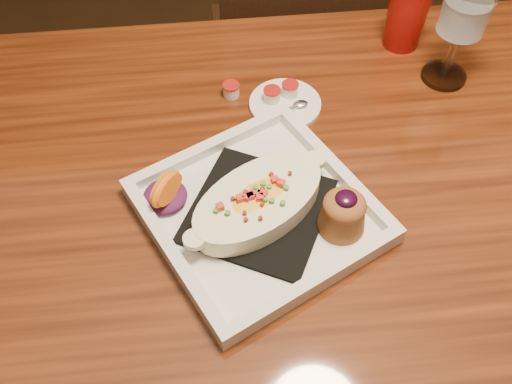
{
  "coord_description": "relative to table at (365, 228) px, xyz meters",
  "views": [
    {
      "loc": [
        -0.23,
        -0.5,
        1.44
      ],
      "look_at": [
        -0.18,
        0.01,
        0.77
      ],
      "focal_mm": 40.0,
      "sensor_mm": 36.0,
      "label": 1
    }
  ],
  "objects": [
    {
      "name": "floor",
      "position": [
        0.0,
        0.0,
        -0.65
      ],
      "size": [
        7.0,
        7.0,
        0.0
      ],
      "primitive_type": "plane",
      "color": "black",
      "rests_on": "ground"
    },
    {
      "name": "table",
      "position": [
        0.0,
        0.0,
        0.0
      ],
      "size": [
        1.5,
        0.9,
        0.75
      ],
      "color": "maroon",
      "rests_on": "floor"
    },
    {
      "name": "chair_far",
      "position": [
        -0.0,
        0.63,
        -0.15
      ],
      "size": [
        0.42,
        0.42,
        0.93
      ],
      "rotation": [
        0.0,
        0.0,
        3.14
      ],
      "color": "black",
      "rests_on": "floor"
    },
    {
      "name": "plate",
      "position": [
        -0.17,
        -0.03,
        0.12
      ],
      "size": [
        0.4,
        0.4,
        0.08
      ],
      "rotation": [
        0.0,
        0.0,
        0.47
      ],
      "color": "silver",
      "rests_on": "table"
    },
    {
      "name": "goblet",
      "position": [
        0.18,
        0.24,
        0.23
      ],
      "size": [
        0.1,
        0.1,
        0.2
      ],
      "color": "silver",
      "rests_on": "table"
    },
    {
      "name": "saucer",
      "position": [
        -0.11,
        0.2,
        0.11
      ],
      "size": [
        0.12,
        0.12,
        0.08
      ],
      "color": "silver",
      "rests_on": "table"
    },
    {
      "name": "creamer_loose",
      "position": [
        -0.2,
        0.24,
        0.11
      ],
      "size": [
        0.03,
        0.03,
        0.02
      ],
      "color": "white",
      "rests_on": "table"
    },
    {
      "name": "red_tumbler",
      "position": [
        0.13,
        0.34,
        0.16
      ],
      "size": [
        0.08,
        0.08,
        0.13
      ],
      "primitive_type": "cone",
      "color": "#AB100C",
      "rests_on": "table"
    }
  ]
}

